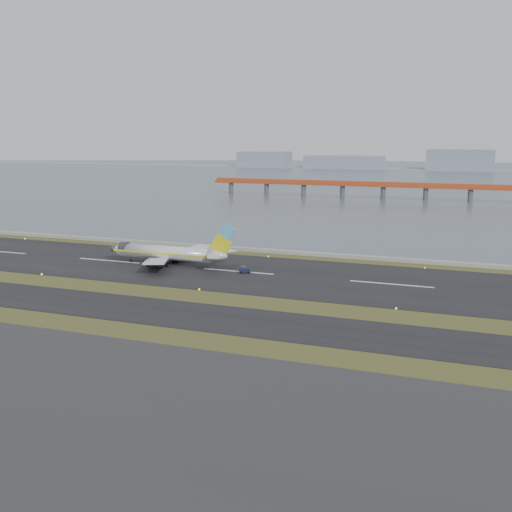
# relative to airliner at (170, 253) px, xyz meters

# --- Properties ---
(ground) EXTENTS (1000.00, 1000.00, 0.00)m
(ground) POSITION_rel_airliner_xyz_m (20.70, -30.70, -3.46)
(ground) COLOR #364619
(ground) RESTS_ON ground
(taxiway_strip) EXTENTS (1000.00, 18.00, 0.10)m
(taxiway_strip) POSITION_rel_airliner_xyz_m (20.70, -42.70, -3.41)
(taxiway_strip) COLOR black
(taxiway_strip) RESTS_ON ground
(runway_strip) EXTENTS (1000.00, 45.00, 0.10)m
(runway_strip) POSITION_rel_airliner_xyz_m (20.70, -0.70, -3.41)
(runway_strip) COLOR black
(runway_strip) RESTS_ON ground
(seawall) EXTENTS (1000.00, 2.50, 1.00)m
(seawall) POSITION_rel_airliner_xyz_m (20.70, 29.30, -2.96)
(seawall) COLOR gray
(seawall) RESTS_ON ground
(bay_water) EXTENTS (1400.00, 800.00, 1.30)m
(bay_water) POSITION_rel_airliner_xyz_m (20.70, 429.30, -3.46)
(bay_water) COLOR #404D5C
(bay_water) RESTS_ON ground
(red_pier) EXTENTS (260.00, 5.00, 10.20)m
(red_pier) POSITION_rel_airliner_xyz_m (40.70, 219.30, 3.82)
(red_pier) COLOR #B3451E
(red_pier) RESTS_ON ground
(far_shoreline) EXTENTS (1400.00, 80.00, 60.50)m
(far_shoreline) POSITION_rel_airliner_xyz_m (34.32, 589.30, 2.61)
(far_shoreline) COLOR gray
(far_shoreline) RESTS_ON ground
(airliner) EXTENTS (38.52, 32.89, 12.80)m
(airliner) POSITION_rel_airliner_xyz_m (0.00, 0.00, 0.00)
(airliner) COLOR silver
(airliner) RESTS_ON ground
(pushback_tug) EXTENTS (3.25, 2.55, 1.83)m
(pushback_tug) POSITION_rel_airliner_xyz_m (23.00, -1.75, -2.57)
(pushback_tug) COLOR #121A32
(pushback_tug) RESTS_ON ground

